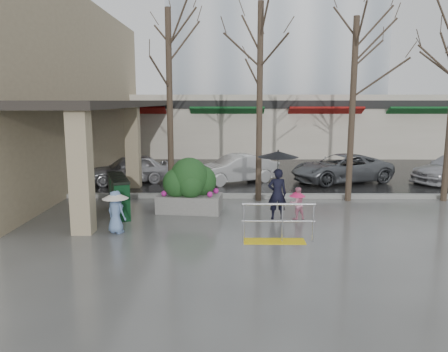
{
  "coord_description": "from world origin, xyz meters",
  "views": [
    {
      "loc": [
        0.12,
        -12.12,
        3.61
      ],
      "look_at": [
        -0.04,
        1.31,
        1.3
      ],
      "focal_mm": 35.0,
      "sensor_mm": 36.0,
      "label": 1
    }
  ],
  "objects_px": {
    "child_pink": "(297,201)",
    "car_c": "(341,168)",
    "woman": "(278,176)",
    "tree_west": "(169,58)",
    "planter": "(190,186)",
    "car_b": "(236,169)",
    "child_blue": "(116,208)",
    "tree_mideast": "(354,65)",
    "car_a": "(129,169)",
    "tree_midwest": "(260,54)",
    "handrail": "(277,228)",
    "news_boxes": "(119,195)"
  },
  "relations": [
    {
      "from": "tree_west",
      "to": "tree_midwest",
      "type": "relative_size",
      "value": 0.97
    },
    {
      "from": "tree_midwest",
      "to": "tree_west",
      "type": "bearing_deg",
      "value": -180.0
    },
    {
      "from": "tree_west",
      "to": "planter",
      "type": "relative_size",
      "value": 3.13
    },
    {
      "from": "woman",
      "to": "car_b",
      "type": "bearing_deg",
      "value": -79.9
    },
    {
      "from": "child_pink",
      "to": "car_a",
      "type": "height_order",
      "value": "car_a"
    },
    {
      "from": "child_blue",
      "to": "tree_west",
      "type": "bearing_deg",
      "value": -73.22
    },
    {
      "from": "news_boxes",
      "to": "handrail",
      "type": "bearing_deg",
      "value": -50.44
    },
    {
      "from": "woman",
      "to": "tree_mideast",
      "type": "bearing_deg",
      "value": -139.04
    },
    {
      "from": "tree_west",
      "to": "child_pink",
      "type": "relative_size",
      "value": 6.78
    },
    {
      "from": "woman",
      "to": "child_blue",
      "type": "bearing_deg",
      "value": 17.28
    },
    {
      "from": "tree_midwest",
      "to": "child_blue",
      "type": "xyz_separation_m",
      "value": [
        -4.2,
        -4.08,
        -4.51
      ]
    },
    {
      "from": "car_b",
      "to": "planter",
      "type": "bearing_deg",
      "value": -44.18
    },
    {
      "from": "handrail",
      "to": "woman",
      "type": "height_order",
      "value": "woman"
    },
    {
      "from": "news_boxes",
      "to": "car_c",
      "type": "distance_m",
      "value": 10.34
    },
    {
      "from": "car_c",
      "to": "car_a",
      "type": "bearing_deg",
      "value": -106.16
    },
    {
      "from": "planter",
      "to": "handrail",
      "type": "bearing_deg",
      "value": -50.72
    },
    {
      "from": "handrail",
      "to": "car_b",
      "type": "bearing_deg",
      "value": 96.36
    },
    {
      "from": "tree_west",
      "to": "car_a",
      "type": "bearing_deg",
      "value": 124.25
    },
    {
      "from": "tree_midwest",
      "to": "planter",
      "type": "height_order",
      "value": "tree_midwest"
    },
    {
      "from": "child_blue",
      "to": "child_pink",
      "type": "bearing_deg",
      "value": -133.49
    },
    {
      "from": "tree_west",
      "to": "car_c",
      "type": "xyz_separation_m",
      "value": [
        7.17,
        3.74,
        -4.45
      ]
    },
    {
      "from": "handrail",
      "to": "car_b",
      "type": "relative_size",
      "value": 0.5
    },
    {
      "from": "child_pink",
      "to": "planter",
      "type": "distance_m",
      "value": 3.52
    },
    {
      "from": "child_pink",
      "to": "planter",
      "type": "bearing_deg",
      "value": -34.01
    },
    {
      "from": "planter",
      "to": "car_b",
      "type": "xyz_separation_m",
      "value": [
        1.6,
        5.23,
        -0.23
      ]
    },
    {
      "from": "child_pink",
      "to": "car_c",
      "type": "relative_size",
      "value": 0.22
    },
    {
      "from": "car_b",
      "to": "car_a",
      "type": "bearing_deg",
      "value": -116.02
    },
    {
      "from": "child_blue",
      "to": "news_boxes",
      "type": "distance_m",
      "value": 2.15
    },
    {
      "from": "tree_west",
      "to": "car_a",
      "type": "distance_m",
      "value": 6.09
    },
    {
      "from": "child_pink",
      "to": "car_b",
      "type": "distance_m",
      "value": 6.37
    },
    {
      "from": "tree_mideast",
      "to": "child_blue",
      "type": "bearing_deg",
      "value": -151.43
    },
    {
      "from": "tree_midwest",
      "to": "child_pink",
      "type": "xyz_separation_m",
      "value": [
        1.02,
        -2.59,
        -4.67
      ]
    },
    {
      "from": "tree_midwest",
      "to": "news_boxes",
      "type": "relative_size",
      "value": 3.14
    },
    {
      "from": "handrail",
      "to": "news_boxes",
      "type": "relative_size",
      "value": 0.85
    },
    {
      "from": "handrail",
      "to": "planter",
      "type": "relative_size",
      "value": 0.87
    },
    {
      "from": "woman",
      "to": "car_c",
      "type": "distance_m",
      "value": 7.29
    },
    {
      "from": "car_c",
      "to": "planter",
      "type": "bearing_deg",
      "value": -67.33
    },
    {
      "from": "tree_mideast",
      "to": "news_boxes",
      "type": "distance_m",
      "value": 9.23
    },
    {
      "from": "car_c",
      "to": "tree_mideast",
      "type": "bearing_deg",
      "value": -28.12
    },
    {
      "from": "woman",
      "to": "child_blue",
      "type": "height_order",
      "value": "woman"
    },
    {
      "from": "woman",
      "to": "child_pink",
      "type": "height_order",
      "value": "woman"
    },
    {
      "from": "tree_mideast",
      "to": "planter",
      "type": "distance_m",
      "value": 7.14
    },
    {
      "from": "woman",
      "to": "car_a",
      "type": "bearing_deg",
      "value": -46.12
    },
    {
      "from": "tree_midwest",
      "to": "news_boxes",
      "type": "xyz_separation_m",
      "value": [
        -4.65,
        -1.98,
        -4.62
      ]
    },
    {
      "from": "tree_mideast",
      "to": "child_pink",
      "type": "distance_m",
      "value": 5.51
    },
    {
      "from": "child_pink",
      "to": "car_a",
      "type": "relative_size",
      "value": 0.27
    },
    {
      "from": "tree_west",
      "to": "news_boxes",
      "type": "height_order",
      "value": "tree_west"
    },
    {
      "from": "tree_mideast",
      "to": "car_a",
      "type": "bearing_deg",
      "value": 158.78
    },
    {
      "from": "handrail",
      "to": "car_a",
      "type": "height_order",
      "value": "car_a"
    },
    {
      "from": "woman",
      "to": "car_a",
      "type": "relative_size",
      "value": 0.58
    }
  ]
}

